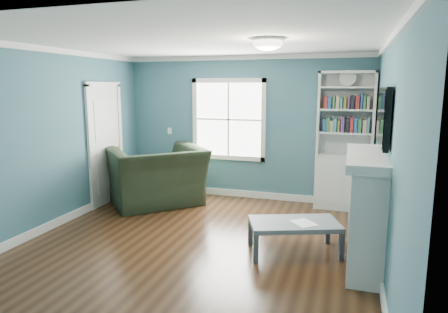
% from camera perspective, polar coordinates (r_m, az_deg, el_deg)
% --- Properties ---
extents(floor, '(5.00, 5.00, 0.00)m').
position_cam_1_polar(floor, '(5.33, -4.22, -12.69)').
color(floor, black).
rests_on(floor, ground).
extents(room_walls, '(5.00, 5.00, 5.00)m').
position_cam_1_polar(room_walls, '(4.95, -4.46, 4.48)').
color(room_walls, '#346370').
rests_on(room_walls, ground).
extents(trim, '(4.50, 5.00, 2.60)m').
position_cam_1_polar(trim, '(4.99, -4.40, 0.53)').
color(trim, white).
rests_on(trim, ground).
extents(window, '(1.40, 0.06, 1.50)m').
position_cam_1_polar(window, '(7.39, 0.65, 5.30)').
color(window, white).
rests_on(window, room_walls).
extents(bookshelf, '(0.90, 0.35, 2.31)m').
position_cam_1_polar(bookshelf, '(6.95, 16.72, 0.21)').
color(bookshelf, silver).
rests_on(bookshelf, ground).
extents(fireplace, '(0.44, 1.58, 1.30)m').
position_cam_1_polar(fireplace, '(4.97, 19.65, -7.18)').
color(fireplace, black).
rests_on(fireplace, ground).
extents(tv, '(0.06, 1.10, 0.65)m').
position_cam_1_polar(tv, '(4.79, 21.86, 5.33)').
color(tv, black).
rests_on(tv, fireplace).
extents(door, '(0.12, 0.98, 2.17)m').
position_cam_1_polar(door, '(7.29, -16.56, 1.83)').
color(door, silver).
rests_on(door, ground).
extents(ceiling_fixture, '(0.38, 0.38, 0.15)m').
position_cam_1_polar(ceiling_fixture, '(4.78, 6.30, 15.87)').
color(ceiling_fixture, white).
rests_on(ceiling_fixture, room_walls).
extents(light_switch, '(0.08, 0.01, 0.12)m').
position_cam_1_polar(light_switch, '(7.85, -7.77, 3.65)').
color(light_switch, white).
rests_on(light_switch, room_walls).
extents(recliner, '(1.82, 1.81, 1.36)m').
position_cam_1_polar(recliner, '(7.08, -9.66, -1.36)').
color(recliner, black).
rests_on(recliner, ground).
extents(coffee_table, '(1.23, 0.94, 0.40)m').
position_cam_1_polar(coffee_table, '(5.12, 10.00, -9.69)').
color(coffee_table, '#485057').
rests_on(coffee_table, ground).
extents(paper_sheet, '(0.38, 0.38, 0.00)m').
position_cam_1_polar(paper_sheet, '(5.07, 11.36, -9.29)').
color(paper_sheet, white).
rests_on(paper_sheet, coffee_table).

